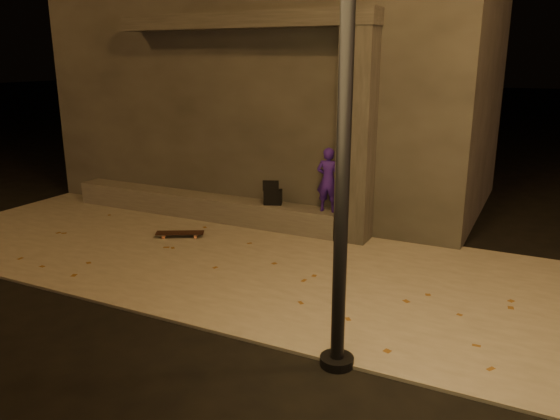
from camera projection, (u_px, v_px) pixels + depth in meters
The scene contains 9 objects.
ground at pixel (137, 305), 7.19m from camera, with size 120.00×120.00×0.00m, color black.
sidewalk at pixel (219, 256), 8.91m from camera, with size 11.00×4.40×0.04m, color slate.
building at pixel (284, 82), 12.52m from camera, with size 9.00×5.10×5.22m.
ledge at pixel (202, 206), 11.00m from camera, with size 6.00×0.55×0.45m, color #524F4A.
column at pixel (357, 138), 9.20m from camera, with size 0.55×0.55×3.60m, color #33302E.
canopy at pixel (243, 21), 9.66m from camera, with size 5.00×0.70×0.28m, color #33302E.
skateboarder at pixel (328, 180), 9.62m from camera, with size 0.42×0.28×1.15m, color #3818A1.
backpack at pixel (273, 196), 10.21m from camera, with size 0.39×0.32×0.47m.
skateboard at pixel (180, 233), 9.76m from camera, with size 0.85×0.59×0.09m.
Camera 1 is at (4.62, -5.06, 3.15)m, focal length 35.00 mm.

